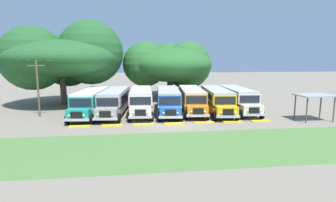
# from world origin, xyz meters

# --- Properties ---
(ground_plane) EXTENTS (220.00, 220.00, 0.00)m
(ground_plane) POSITION_xyz_m (0.00, 0.00, 0.00)
(ground_plane) COLOR slate
(foreground_grass_strip) EXTENTS (80.00, 8.32, 0.01)m
(foreground_grass_strip) POSITION_xyz_m (0.00, -7.28, 0.00)
(foreground_grass_strip) COLOR #4C7538
(foreground_grass_strip) RESTS_ON ground_plane
(parked_bus_slot_0) EXTENTS (3.63, 10.98, 2.82)m
(parked_bus_slot_0) POSITION_xyz_m (-8.82, 5.94, 1.58)
(parked_bus_slot_0) COLOR teal
(parked_bus_slot_0) RESTS_ON ground_plane
(parked_bus_slot_1) EXTENTS (3.59, 10.98, 2.82)m
(parked_bus_slot_1) POSITION_xyz_m (-6.16, 6.01, 1.58)
(parked_bus_slot_1) COLOR #9E9993
(parked_bus_slot_1) RESTS_ON ground_plane
(parked_bus_slot_2) EXTENTS (3.06, 10.89, 2.82)m
(parked_bus_slot_2) POSITION_xyz_m (-3.06, 6.39, 1.58)
(parked_bus_slot_2) COLOR silver
(parked_bus_slot_2) RESTS_ON ground_plane
(parked_bus_slot_3) EXTENTS (3.51, 10.97, 2.82)m
(parked_bus_slot_3) POSITION_xyz_m (0.22, 6.01, 1.58)
(parked_bus_slot_3) COLOR #23519E
(parked_bus_slot_3) RESTS_ON ground_plane
(parked_bus_slot_4) EXTENTS (3.58, 10.98, 2.82)m
(parked_bus_slot_4) POSITION_xyz_m (3.17, 6.36, 1.58)
(parked_bus_slot_4) COLOR orange
(parked_bus_slot_4) RESTS_ON ground_plane
(parked_bus_slot_5) EXTENTS (3.65, 10.99, 2.82)m
(parked_bus_slot_5) POSITION_xyz_m (6.12, 5.51, 1.58)
(parked_bus_slot_5) COLOR yellow
(parked_bus_slot_5) RESTS_ON ground_plane
(parked_bus_slot_6) EXTENTS (3.29, 10.93, 2.82)m
(parked_bus_slot_6) POSITION_xyz_m (8.94, 6.10, 1.58)
(parked_bus_slot_6) COLOR silver
(parked_bus_slot_6) RESTS_ON ground_plane
(curb_wheelstop_0) EXTENTS (2.00, 0.36, 0.15)m
(curb_wheelstop_0) POSITION_xyz_m (-9.04, -0.21, 0.07)
(curb_wheelstop_0) COLOR yellow
(curb_wheelstop_0) RESTS_ON ground_plane
(curb_wheelstop_1) EXTENTS (2.00, 0.36, 0.15)m
(curb_wheelstop_1) POSITION_xyz_m (-6.02, -0.21, 0.07)
(curb_wheelstop_1) COLOR yellow
(curb_wheelstop_1) RESTS_ON ground_plane
(curb_wheelstop_2) EXTENTS (2.00, 0.36, 0.15)m
(curb_wheelstop_2) POSITION_xyz_m (-3.01, -0.21, 0.07)
(curb_wheelstop_2) COLOR yellow
(curb_wheelstop_2) RESTS_ON ground_plane
(curb_wheelstop_3) EXTENTS (2.00, 0.36, 0.15)m
(curb_wheelstop_3) POSITION_xyz_m (0.00, -0.21, 0.07)
(curb_wheelstop_3) COLOR yellow
(curb_wheelstop_3) RESTS_ON ground_plane
(curb_wheelstop_4) EXTENTS (2.00, 0.36, 0.15)m
(curb_wheelstop_4) POSITION_xyz_m (3.01, -0.21, 0.07)
(curb_wheelstop_4) COLOR yellow
(curb_wheelstop_4) RESTS_ON ground_plane
(curb_wheelstop_5) EXTENTS (2.00, 0.36, 0.15)m
(curb_wheelstop_5) POSITION_xyz_m (6.02, -0.21, 0.07)
(curb_wheelstop_5) COLOR yellow
(curb_wheelstop_5) RESTS_ON ground_plane
(curb_wheelstop_6) EXTENTS (2.00, 0.36, 0.15)m
(curb_wheelstop_6) POSITION_xyz_m (9.04, -0.21, 0.07)
(curb_wheelstop_6) COLOR yellow
(curb_wheelstop_6) RESTS_ON ground_plane
(broad_shade_tree) EXTENTS (14.98, 14.57, 9.52)m
(broad_shade_tree) POSITION_xyz_m (2.25, 19.14, 5.60)
(broad_shade_tree) COLOR brown
(broad_shade_tree) RESTS_ON ground_plane
(secondary_tree) EXTENTS (16.28, 15.19, 12.11)m
(secondary_tree) POSITION_xyz_m (-13.60, 14.53, 6.70)
(secondary_tree) COLOR brown
(secondary_tree) RESTS_ON ground_plane
(utility_pole) EXTENTS (1.80, 0.20, 6.30)m
(utility_pole) POSITION_xyz_m (-14.43, 5.25, 3.39)
(utility_pole) COLOR brown
(utility_pole) RESTS_ON ground_plane
(waiting_shelter) EXTENTS (3.60, 2.60, 2.72)m
(waiting_shelter) POSITION_xyz_m (14.85, -0.27, 2.45)
(waiting_shelter) COLOR brown
(waiting_shelter) RESTS_ON ground_plane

